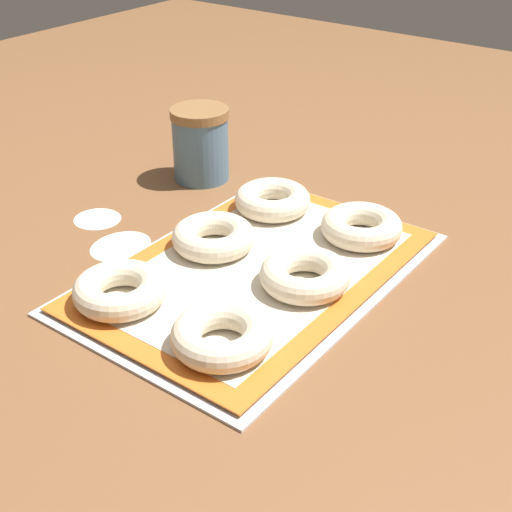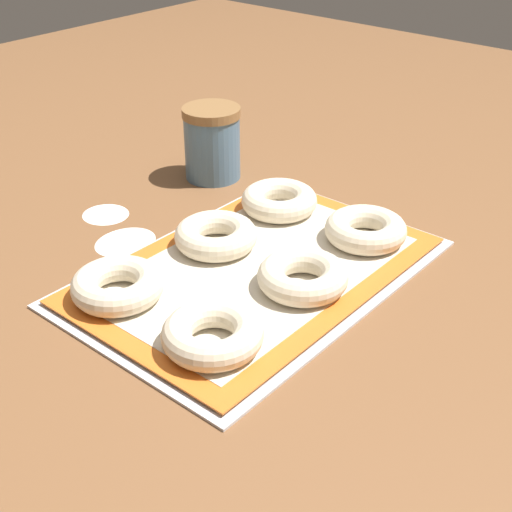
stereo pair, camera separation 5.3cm
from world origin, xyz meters
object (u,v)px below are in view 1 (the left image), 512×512
Objects in this scene: bagel_front_right at (361,226)px; bagel_back_left at (120,290)px; flour_canister at (201,144)px; baking_tray at (256,271)px; bagel_front_center at (305,275)px; bagel_back_center at (213,237)px; bagel_front_left at (222,336)px; bagel_back_right at (272,200)px.

bagel_front_right is 1.00× the size of bagel_back_left.
bagel_back_left is 0.43m from flour_canister.
bagel_back_left is (-0.18, 0.09, 0.03)m from baking_tray.
bagel_back_center is (0.01, 0.17, 0.00)m from bagel_front_center.
flour_canister is (0.38, 0.19, 0.04)m from bagel_back_left.
bagel_front_right and bagel_back_center have the same top height.
bagel_back_center is (0.18, -0.01, 0.00)m from bagel_back_left.
flour_canister is at bearing 60.29° from bagel_front_center.
bagel_front_right is 0.94× the size of flour_canister.
bagel_front_center is 0.17m from bagel_front_right.
bagel_front_left and bagel_front_center have the same top height.
bagel_front_center and bagel_front_right have the same top height.
bagel_front_left is at bearing -179.60° from bagel_front_right.
bagel_front_left is 1.00× the size of bagel_back_left.
bagel_front_right is 0.38m from bagel_back_left.
bagel_back_left is at bearing -154.01° from flour_canister.
bagel_back_center is at bearing 87.65° from bagel_front_center.
bagel_back_center is at bearing 135.02° from bagel_front_right.
bagel_back_right is 0.94× the size of flour_canister.
flour_canister reaches higher than bagel_front_left.
bagel_front_center and bagel_back_left have the same top height.
bagel_front_right is (0.17, -0.08, 0.03)m from baking_tray.
bagel_back_left is 1.00× the size of bagel_back_right.
bagel_back_left is (-0.34, 0.17, 0.00)m from bagel_front_right.
flour_canister is at bearing 25.99° from bagel_back_left.
bagel_back_center is 0.94× the size of flour_canister.
bagel_front_left and bagel_back_center have the same top height.
baking_tray is 4.23× the size of bagel_front_center.
bagel_front_right and bagel_back_left have the same top height.
flour_canister reaches higher than bagel_back_right.
bagel_back_left and bagel_back_right have the same top height.
bagel_back_center is 1.00× the size of bagel_back_right.
flour_canister is (0.20, 0.19, 0.04)m from bagel_back_center.
baking_tray is at bearing 89.99° from bagel_front_center.
bagel_back_right is (0.16, 0.17, 0.00)m from bagel_front_center.
flour_canister reaches higher than baking_tray.
bagel_back_center is (-0.16, 0.16, 0.00)m from bagel_front_right.
bagel_front_left is at bearing -155.64° from baking_tray.
bagel_front_left and bagel_back_right have the same top height.
bagel_front_left is 0.94× the size of flour_canister.
bagel_back_right is at bearing 0.73° from bagel_back_center.
flour_canister reaches higher than bagel_front_right.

